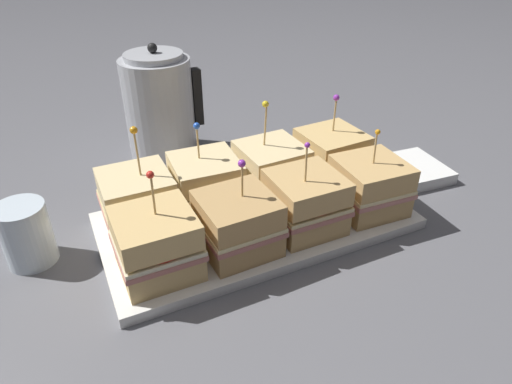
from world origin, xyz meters
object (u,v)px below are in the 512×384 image
(sandwich_front_center_left, at_px, (237,224))
(sandwich_back_center_left, at_px, (206,184))
(sandwich_front_center_right, at_px, (305,202))
(sandwich_back_far_left, at_px, (138,201))
(sandwich_front_far_right, at_px, (369,186))
(sandwich_front_far_left, at_px, (157,244))
(sandwich_back_far_right, at_px, (331,156))
(drinking_glass, at_px, (26,234))
(napkin_stack, at_px, (411,170))
(kettle_steel, at_px, (160,106))
(sandwich_back_center_right, at_px, (271,170))
(serving_platter, at_px, (256,221))

(sandwich_front_center_left, height_order, sandwich_back_center_left, sandwich_back_center_left)
(sandwich_front_center_right, distance_m, sandwich_back_center_left, 0.18)
(sandwich_back_far_left, relative_size, sandwich_back_center_left, 1.12)
(sandwich_front_far_right, bearing_deg, sandwich_front_far_left, -179.77)
(sandwich_back_far_right, bearing_deg, sandwich_back_far_left, 179.80)
(sandwich_front_far_right, height_order, sandwich_back_far_left, sandwich_back_far_left)
(sandwich_front_far_left, height_order, sandwich_back_far_right, sandwich_back_far_right)
(sandwich_back_center_left, xyz_separation_m, drinking_glass, (-0.29, 0.00, -0.02))
(sandwich_front_far_left, relative_size, drinking_glass, 1.63)
(sandwich_front_far_right, bearing_deg, sandwich_back_center_left, 154.01)
(sandwich_front_center_right, bearing_deg, napkin_stack, 14.76)
(sandwich_front_center_right, bearing_deg, kettle_steel, 107.20)
(sandwich_front_center_left, bearing_deg, drinking_glass, 156.17)
(sandwich_back_far_right, relative_size, napkin_stack, 1.20)
(sandwich_front_center_right, height_order, sandwich_back_far_left, sandwich_back_far_left)
(sandwich_front_center_right, distance_m, napkin_stack, 0.32)
(sandwich_back_center_right, bearing_deg, kettle_steel, 113.61)
(sandwich_front_center_right, relative_size, sandwich_back_far_right, 0.97)
(sandwich_front_center_left, xyz_separation_m, sandwich_back_center_right, (0.12, 0.13, 0.00))
(sandwich_back_far_left, height_order, kettle_steel, kettle_steel)
(sandwich_front_far_left, distance_m, sandwich_back_center_left, 0.17)
(sandwich_back_far_left, bearing_deg, sandwich_front_center_right, -26.30)
(sandwich_back_center_left, xyz_separation_m, sandwich_back_far_right, (0.26, -0.00, 0.00))
(sandwich_front_far_right, xyz_separation_m, kettle_steel, (-0.26, 0.41, 0.05))
(sandwich_front_center_right, bearing_deg, sandwich_front_far_left, -179.53)
(sandwich_back_center_left, bearing_deg, kettle_steel, 89.99)
(sandwich_front_far_left, bearing_deg, drinking_glass, 143.00)
(sandwich_back_far_left, xyz_separation_m, kettle_steel, (0.12, 0.29, 0.04))
(sandwich_front_far_left, bearing_deg, sandwich_front_center_right, 0.47)
(sandwich_front_far_left, xyz_separation_m, sandwich_back_center_left, (0.12, 0.13, 0.00))
(sandwich_front_center_left, xyz_separation_m, napkin_stack, (0.43, 0.08, -0.05))
(kettle_steel, bearing_deg, serving_platter, -79.37)
(sandwich_front_far_left, bearing_deg, sandwich_front_center_left, -0.92)
(serving_platter, bearing_deg, sandwich_back_far_left, 161.46)
(sandwich_front_far_right, distance_m, napkin_stack, 0.20)
(sandwich_front_far_left, distance_m, sandwich_back_far_left, 0.12)
(sandwich_back_center_right, height_order, sandwich_back_far_right, sandwich_back_center_right)
(sandwich_back_far_right, bearing_deg, kettle_steel, 131.60)
(drinking_glass, bearing_deg, sandwich_front_far_right, -13.08)
(sandwich_back_center_left, xyz_separation_m, napkin_stack, (0.43, -0.04, -0.05))
(sandwich_front_center_right, bearing_deg, sandwich_back_center_right, 90.39)
(sandwich_back_center_left, bearing_deg, sandwich_front_center_left, -88.31)
(sandwich_back_center_right, xyz_separation_m, drinking_glass, (-0.42, 0.01, -0.02))
(sandwich_front_center_left, distance_m, sandwich_front_center_right, 0.12)
(sandwich_front_far_right, relative_size, kettle_steel, 0.63)
(drinking_glass, bearing_deg, napkin_stack, -3.69)
(napkin_stack, bearing_deg, sandwich_back_center_right, 172.36)
(sandwich_back_far_left, height_order, sandwich_back_center_right, same)
(sandwich_front_far_right, distance_m, sandwich_back_center_right, 0.18)
(sandwich_front_far_right, xyz_separation_m, sandwich_back_far_right, (0.00, 0.12, 0.00))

